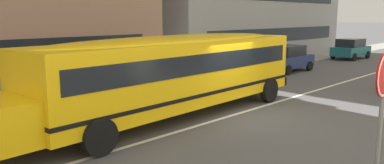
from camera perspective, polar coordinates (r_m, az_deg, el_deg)
ground_plane at (r=13.70m, az=6.45°, el=-4.81°), size 400.00×400.00×0.00m
sidewalk_far at (r=18.72m, az=-10.88°, el=-0.96°), size 120.00×3.00×0.01m
lane_centreline at (r=13.70m, az=6.45°, el=-4.80°), size 110.00×0.16×0.01m
school_bus at (r=12.92m, az=-2.93°, el=1.88°), size 12.61×3.05×2.80m
parked_car_dark_blue_past_driveway at (r=24.62m, az=13.90°, el=3.45°), size 3.91×1.90×1.64m
parked_car_teal_beside_sign at (r=33.58m, az=22.51°, el=4.62°), size 3.95×1.98×1.64m
stop_sign_post at (r=6.62m, az=26.47°, el=-1.75°), size 0.70×0.07×2.90m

